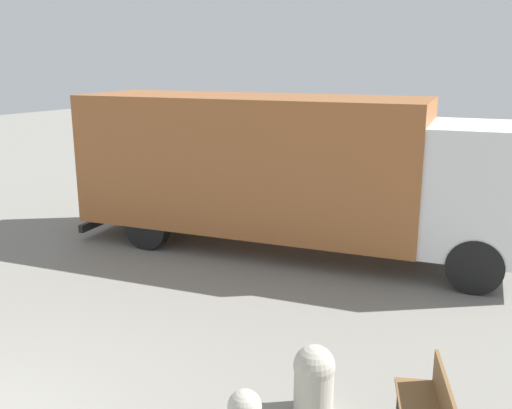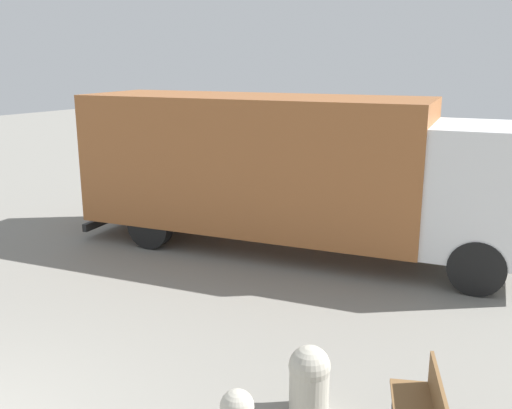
% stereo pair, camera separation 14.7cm
% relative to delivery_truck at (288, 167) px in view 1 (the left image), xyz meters
% --- Properties ---
extents(delivery_truck, '(8.74, 3.58, 2.96)m').
position_rel_delivery_truck_xyz_m(delivery_truck, '(0.00, 0.00, 0.00)').
color(delivery_truck, '#99592D').
rests_on(delivery_truck, ground).
extents(bollard_far_bench, '(0.44, 0.44, 0.75)m').
position_rel_delivery_truck_xyz_m(bollard_far_bench, '(2.77, -4.56, -1.25)').
color(bollard_far_bench, '#B2AD9E').
rests_on(bollard_far_bench, ground).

